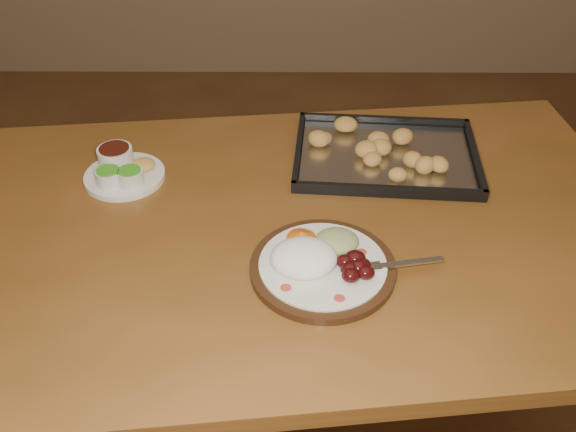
{
  "coord_description": "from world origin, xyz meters",
  "views": [
    {
      "loc": [
        0.13,
        -1.26,
        1.57
      ],
      "look_at": [
        0.12,
        -0.25,
        0.77
      ],
      "focal_mm": 40.0,
      "sensor_mm": 36.0,
      "label": 1
    }
  ],
  "objects": [
    {
      "name": "dinner_plate",
      "position": [
        0.18,
        -0.38,
        0.77
      ],
      "size": [
        0.36,
        0.27,
        0.06
      ],
      "rotation": [
        0.0,
        0.0,
        -0.11
      ],
      "color": "black",
      "rests_on": "dining_table"
    },
    {
      "name": "ground",
      "position": [
        0.0,
        0.0,
        0.0
      ],
      "size": [
        4.0,
        4.0,
        0.0
      ],
      "primitive_type": "plane",
      "color": "brown",
      "rests_on": "ground"
    },
    {
      "name": "condiment_saucer",
      "position": [
        -0.25,
        -0.09,
        0.77
      ],
      "size": [
        0.18,
        0.18,
        0.06
      ],
      "rotation": [
        0.0,
        0.0,
        0.32
      ],
      "color": "silver",
      "rests_on": "dining_table"
    },
    {
      "name": "dining_table",
      "position": [
        0.12,
        -0.25,
        0.65
      ],
      "size": [
        1.59,
        1.06,
        0.75
      ],
      "rotation": [
        0.0,
        0.0,
        0.11
      ],
      "color": "brown",
      "rests_on": "ground"
    },
    {
      "name": "baking_tray",
      "position": [
        0.35,
        -0.01,
        0.76
      ],
      "size": [
        0.44,
        0.34,
        0.04
      ],
      "rotation": [
        0.0,
        0.0,
        -0.07
      ],
      "color": "black",
      "rests_on": "dining_table"
    }
  ]
}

